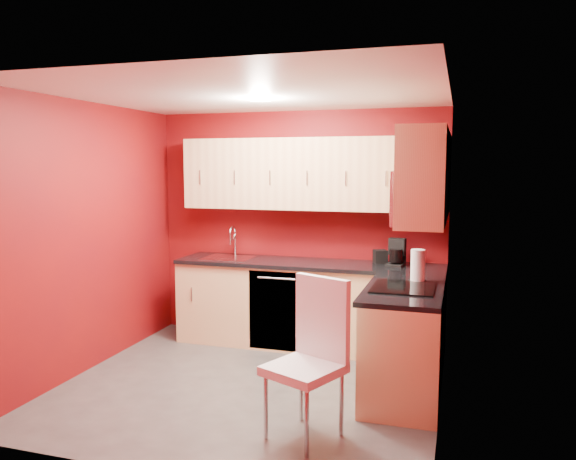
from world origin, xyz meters
The scene contains 21 objects.
floor centered at (0.00, 0.00, 0.00)m, with size 3.20×3.20×0.00m, color #504D4B.
ceiling centered at (0.00, 0.00, 2.50)m, with size 3.20×3.20×0.00m, color white.
wall_back centered at (0.00, 1.50, 1.25)m, with size 3.20×3.20×0.00m, color maroon.
wall_front centered at (0.00, -1.50, 1.25)m, with size 3.20×3.20×0.00m, color maroon.
wall_left centered at (-1.60, 0.00, 1.25)m, with size 3.00×3.00×0.00m, color maroon.
wall_right centered at (1.60, 0.00, 1.25)m, with size 3.00×3.00×0.00m, color maroon.
base_cabinets_back centered at (0.20, 1.20, 0.43)m, with size 2.80×0.60×0.87m, color #E7BA84.
base_cabinets_right centered at (1.30, 0.25, 0.43)m, with size 0.60×1.30×0.87m, color #E7BA84.
countertop_back centered at (0.20, 1.19, 0.89)m, with size 2.80×0.63×0.04m, color black.
countertop_right centered at (1.29, 0.23, 0.89)m, with size 0.63×1.27×0.04m, color black.
upper_cabinets_back centered at (0.20, 1.32, 1.83)m, with size 2.80×0.35×0.75m, color tan.
upper_cabinets_right centered at (1.42, 0.44, 1.89)m, with size 0.35×1.55×0.75m.
microwave centered at (1.39, 0.20, 1.66)m, with size 0.42×0.76×0.42m.
cooktop centered at (1.28, 0.20, 0.92)m, with size 0.50×0.55×0.01m, color black.
sink centered at (-0.70, 1.20, 0.94)m, with size 0.52×0.42×0.35m.
dishwasher_front centered at (-0.05, 0.91, 0.43)m, with size 0.60×0.02×0.82m, color black.
downlight centered at (0.00, 0.30, 2.48)m, with size 0.20×0.20×0.01m, color white.
coffee_maker centered at (1.10, 1.22, 1.05)m, with size 0.16×0.22×0.27m, color black, non-canonical shape.
napkin_holder centered at (0.93, 1.33, 0.98)m, with size 0.13×0.13×0.14m, color black, non-canonical shape.
paper_towel centered at (1.37, 0.49, 1.05)m, with size 0.16×0.16×0.28m, color white, non-canonical shape.
dining_chair centered at (0.70, -0.76, 0.56)m, with size 0.45×0.48×1.12m, color white, non-canonical shape.
Camera 1 is at (1.71, -4.40, 1.91)m, focal length 35.00 mm.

